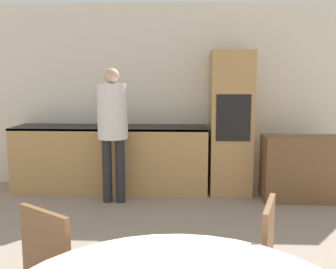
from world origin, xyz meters
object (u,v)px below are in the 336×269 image
(oven_unit, at_px, (230,123))
(sideboard, at_px, (302,168))
(person_standing, at_px, (113,121))
(chair_far_right, at_px, (249,266))

(oven_unit, bearing_deg, sideboard, -21.05)
(oven_unit, xyz_separation_m, person_standing, (-1.51, -0.53, 0.08))
(sideboard, distance_m, person_standing, 2.48)
(chair_far_right, xyz_separation_m, person_standing, (-1.26, 2.55, 0.55))
(oven_unit, distance_m, sideboard, 1.09)
(chair_far_right, height_order, person_standing, person_standing)
(sideboard, bearing_deg, oven_unit, 158.95)
(chair_far_right, bearing_deg, sideboard, 175.95)
(oven_unit, relative_size, sideboard, 1.94)
(oven_unit, xyz_separation_m, sideboard, (0.88, -0.34, -0.54))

